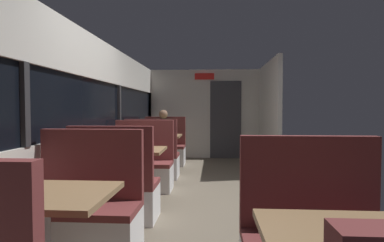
# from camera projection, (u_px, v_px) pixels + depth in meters

# --- Properties ---
(ground_plane) EXTENTS (3.30, 9.20, 0.02)m
(ground_plane) POSITION_uv_depth(u_px,v_px,m) (196.00, 208.00, 4.13)
(ground_plane) COLOR #665B4C
(carriage_window_panel_left) EXTENTS (0.09, 8.48, 2.30)m
(carriage_window_panel_left) POSITION_uv_depth(u_px,v_px,m) (86.00, 122.00, 4.19)
(carriage_window_panel_left) COLOR beige
(carriage_window_panel_left) RESTS_ON ground_plane
(carriage_end_bulkhead) EXTENTS (2.90, 0.11, 2.30)m
(carriage_end_bulkhead) POSITION_uv_depth(u_px,v_px,m) (207.00, 114.00, 8.27)
(carriage_end_bulkhead) COLOR beige
(carriage_end_bulkhead) RESTS_ON ground_plane
(carriage_aisle_panel_right) EXTENTS (0.08, 2.40, 2.30)m
(carriage_aisle_panel_right) POSITION_uv_depth(u_px,v_px,m) (269.00, 115.00, 6.98)
(carriage_aisle_panel_right) COLOR beige
(carriage_aisle_panel_right) RESTS_ON ground_plane
(dining_table_near_window) EXTENTS (0.90, 0.70, 0.74)m
(dining_table_near_window) POSITION_uv_depth(u_px,v_px,m) (42.00, 207.00, 2.08)
(dining_table_near_window) COLOR #9E9EA3
(dining_table_near_window) RESTS_ON ground_plane
(bench_near_window_facing_entry) EXTENTS (0.95, 0.50, 1.10)m
(bench_near_window_facing_entry) POSITION_uv_depth(u_px,v_px,m) (86.00, 217.00, 2.79)
(bench_near_window_facing_entry) COLOR silver
(bench_near_window_facing_entry) RESTS_ON ground_plane
(dining_table_mid_window) EXTENTS (0.90, 0.70, 0.74)m
(dining_table_mid_window) POSITION_uv_depth(u_px,v_px,m) (131.00, 156.00, 4.33)
(dining_table_mid_window) COLOR #9E9EA3
(dining_table_mid_window) RESTS_ON ground_plane
(bench_mid_window_facing_end) EXTENTS (0.95, 0.50, 1.10)m
(bench_mid_window_facing_end) POSITION_uv_depth(u_px,v_px,m) (115.00, 192.00, 3.64)
(bench_mid_window_facing_end) COLOR silver
(bench_mid_window_facing_end) RESTS_ON ground_plane
(bench_mid_window_facing_entry) EXTENTS (0.95, 0.50, 1.10)m
(bench_mid_window_facing_entry) POSITION_uv_depth(u_px,v_px,m) (142.00, 169.00, 5.04)
(bench_mid_window_facing_entry) COLOR silver
(bench_mid_window_facing_entry) RESTS_ON ground_plane
(dining_table_far_window) EXTENTS (0.90, 0.70, 0.74)m
(dining_table_far_window) POSITION_uv_depth(u_px,v_px,m) (159.00, 140.00, 6.57)
(dining_table_far_window) COLOR #9E9EA3
(dining_table_far_window) RESTS_ON ground_plane
(bench_far_window_facing_end) EXTENTS (0.95, 0.50, 1.10)m
(bench_far_window_facing_end) POSITION_uv_depth(u_px,v_px,m) (153.00, 160.00, 5.89)
(bench_far_window_facing_end) COLOR silver
(bench_far_window_facing_end) RESTS_ON ground_plane
(bench_far_window_facing_entry) EXTENTS (0.95, 0.50, 1.10)m
(bench_far_window_facing_entry) POSITION_uv_depth(u_px,v_px,m) (164.00, 150.00, 7.28)
(bench_far_window_facing_entry) COLOR silver
(bench_far_window_facing_entry) RESTS_ON ground_plane
(seated_passenger) EXTENTS (0.47, 0.55, 1.26)m
(seated_passenger) POSITION_uv_depth(u_px,v_px,m) (164.00, 142.00, 7.20)
(seated_passenger) COLOR #26262D
(seated_passenger) RESTS_ON ground_plane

